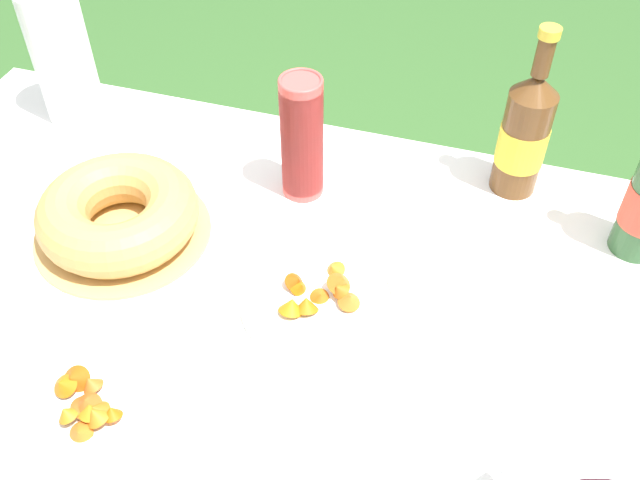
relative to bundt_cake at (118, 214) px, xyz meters
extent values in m
cube|color=#A87A47|center=(0.32, -0.11, -0.07)|extent=(1.59, 1.00, 0.03)
cylinder|color=#A87A47|center=(-0.41, 0.33, -0.45)|extent=(0.06, 0.06, 0.73)
cube|color=white|center=(0.32, -0.11, -0.05)|extent=(1.60, 1.01, 0.00)
cube|color=white|center=(0.32, 0.39, -0.10)|extent=(1.60, 0.00, 0.10)
cylinder|color=tan|center=(0.00, 0.00, -0.04)|extent=(0.29, 0.29, 0.01)
torus|color=tan|center=(0.00, 0.00, 0.00)|extent=(0.26, 0.26, 0.09)
cylinder|color=#E04C47|center=(0.25, 0.19, 0.00)|extent=(0.07, 0.07, 0.09)
cylinder|color=#E04C47|center=(0.25, 0.19, 0.02)|extent=(0.07, 0.07, 0.09)
cylinder|color=#E04C47|center=(0.25, 0.19, 0.03)|extent=(0.07, 0.07, 0.09)
cylinder|color=#E04C47|center=(0.25, 0.19, 0.04)|extent=(0.07, 0.07, 0.09)
cylinder|color=#E04C47|center=(0.25, 0.19, 0.05)|extent=(0.07, 0.07, 0.09)
cylinder|color=#E04C47|center=(0.25, 0.19, 0.07)|extent=(0.07, 0.07, 0.09)
cylinder|color=#E04C47|center=(0.25, 0.19, 0.08)|extent=(0.07, 0.07, 0.09)
cylinder|color=#E04C47|center=(0.25, 0.19, 0.09)|extent=(0.07, 0.07, 0.09)
cylinder|color=#E04C47|center=(0.25, 0.19, 0.11)|extent=(0.07, 0.07, 0.09)
cylinder|color=#E04C47|center=(0.25, 0.19, 0.12)|extent=(0.07, 0.07, 0.09)
cylinder|color=#E04C47|center=(0.25, 0.19, 0.13)|extent=(0.07, 0.07, 0.09)
torus|color=#E04C47|center=(0.25, 0.19, 0.18)|extent=(0.07, 0.07, 0.01)
cylinder|color=brown|center=(0.61, 0.31, 0.05)|extent=(0.08, 0.08, 0.19)
cylinder|color=yellow|center=(0.61, 0.31, 0.05)|extent=(0.08, 0.08, 0.07)
cone|color=brown|center=(0.61, 0.31, 0.17)|extent=(0.08, 0.08, 0.04)
cylinder|color=brown|center=(0.61, 0.31, 0.22)|extent=(0.03, 0.03, 0.06)
cylinder|color=gold|center=(0.61, 0.31, 0.26)|extent=(0.03, 0.03, 0.02)
cylinder|color=white|center=(0.36, -0.05, -0.04)|extent=(0.24, 0.24, 0.01)
torus|color=white|center=(0.36, -0.05, -0.03)|extent=(0.24, 0.24, 0.01)
cone|color=#BD6F10|center=(0.32, -0.08, -0.02)|extent=(0.04, 0.05, 0.03)
cone|color=#C66922|center=(0.40, -0.05, -0.02)|extent=(0.04, 0.04, 0.03)
cone|color=#BE5C0B|center=(0.32, -0.04, -0.02)|extent=(0.04, 0.04, 0.03)
cone|color=#C86317|center=(0.36, -0.05, -0.03)|extent=(0.04, 0.04, 0.03)
cone|color=#C25915|center=(0.38, -0.04, -0.01)|extent=(0.04, 0.04, 0.03)
cone|color=#C0751E|center=(0.36, 0.01, -0.02)|extent=(0.04, 0.05, 0.03)
cone|color=#AD490D|center=(0.32, -0.04, -0.02)|extent=(0.05, 0.05, 0.04)
cone|color=#A75E0E|center=(0.34, -0.07, -0.02)|extent=(0.05, 0.05, 0.04)
cone|color=#A6601B|center=(0.38, -0.03, -0.01)|extent=(0.04, 0.04, 0.04)
cylinder|color=white|center=(0.13, -0.32, -0.04)|extent=(0.23, 0.23, 0.01)
torus|color=white|center=(0.13, -0.32, -0.03)|extent=(0.22, 0.22, 0.01)
cone|color=#BE5B16|center=(0.14, -0.32, -0.02)|extent=(0.05, 0.05, 0.03)
cone|color=#BB7015|center=(0.13, -0.33, -0.01)|extent=(0.04, 0.04, 0.02)
cone|color=#B16A17|center=(0.10, -0.34, -0.02)|extent=(0.04, 0.04, 0.03)
cone|color=#D0560B|center=(0.16, -0.32, -0.02)|extent=(0.04, 0.04, 0.02)
cone|color=#B1610E|center=(0.08, -0.31, -0.01)|extent=(0.05, 0.05, 0.03)
cone|color=#C3541B|center=(0.13, -0.32, -0.01)|extent=(0.04, 0.04, 0.03)
cone|color=#AE581C|center=(0.11, -0.29, -0.02)|extent=(0.04, 0.04, 0.03)
cone|color=#D0621C|center=(0.13, -0.36, -0.03)|extent=(0.05, 0.05, 0.03)
cone|color=#C6571D|center=(0.12, -0.32, -0.02)|extent=(0.05, 0.05, 0.04)
cone|color=#C44A0E|center=(0.08, -0.29, -0.02)|extent=(0.05, 0.06, 0.05)
cone|color=#C16718|center=(0.14, -0.33, -0.02)|extent=(0.05, 0.04, 0.03)
cylinder|color=white|center=(-0.25, 0.28, 0.09)|extent=(0.11, 0.11, 0.26)
camera|label=1|loc=(0.56, -0.71, 0.79)|focal=40.00mm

